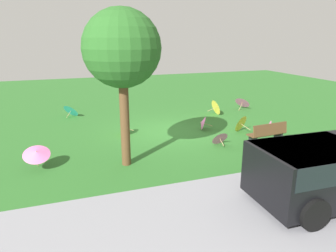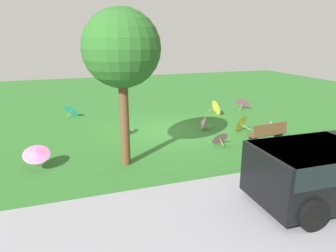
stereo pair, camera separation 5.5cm
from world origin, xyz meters
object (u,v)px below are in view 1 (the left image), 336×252
object	(u,v)px
shade_tree	(122,50)
parasol_yellow_1	(240,123)
parasol_pink_3	(36,153)
parasol_pink_0	(268,127)
parasol_yellow_0	(123,128)
parasol_yellow_2	(217,107)
parasol_pink_1	(243,102)
parasol_pink_2	(219,138)
parasol_pink_4	(202,123)
van_dark	(335,166)
parasol_teal_0	(71,110)
park_bench	(267,134)

from	to	relation	value
shade_tree	parasol_yellow_1	size ratio (longest dim) A/B	5.69
parasol_pink_3	parasol_yellow_1	size ratio (longest dim) A/B	1.02
parasol_pink_0	parasol_pink_3	size ratio (longest dim) A/B	0.72
parasol_yellow_0	parasol_pink_3	world-z (taller)	parasol_pink_3
parasol_pink_0	parasol_yellow_2	size ratio (longest dim) A/B	0.77
parasol_pink_1	parasol_yellow_2	xyz separation A→B (m)	(1.99, 0.59, -0.03)
parasol_pink_2	parasol_pink_4	xyz separation A→B (m)	(-0.25, -2.07, 0.02)
parasol_pink_2	parasol_pink_0	bearing A→B (deg)	-168.92
shade_tree	van_dark	bearing A→B (deg)	139.08
parasol_teal_0	parasol_pink_1	bearing A→B (deg)	170.86
van_dark	parasol_pink_4	distance (m)	6.75
parasol_yellow_1	parasol_yellow_2	xyz separation A→B (m)	(-0.52, -3.11, 0.03)
parasol_pink_4	parasol_yellow_1	xyz separation A→B (m)	(-1.47, 0.80, 0.07)
parasol_pink_2	parasol_yellow_2	distance (m)	4.91
parasol_pink_0	parasol_yellow_2	distance (m)	3.88
parasol_yellow_1	shade_tree	bearing A→B (deg)	19.10
parasol_pink_2	parasol_pink_3	bearing A→B (deg)	1.06
van_dark	park_bench	world-z (taller)	van_dark
parasol_pink_0	parasol_yellow_2	xyz separation A→B (m)	(0.44, -3.85, 0.11)
parasol_pink_4	parasol_teal_0	bearing A→B (deg)	-38.77
parasol_yellow_2	shade_tree	bearing A→B (deg)	39.68
shade_tree	parasol_pink_1	world-z (taller)	shade_tree
parasol_pink_1	parasol_yellow_1	bearing A→B (deg)	55.84
parasol_pink_0	parasol_yellow_2	bearing A→B (deg)	-83.49
parasol_pink_1	parasol_yellow_2	distance (m)	2.07
parasol_yellow_0	parasol_pink_3	xyz separation A→B (m)	(3.30, 2.64, 0.25)
parasol_pink_3	parasol_pink_0	bearing A→B (deg)	-176.02
parasol_pink_3	parasol_pink_2	bearing A→B (deg)	-178.94
parasol_teal_0	parasol_yellow_1	world-z (taller)	parasol_yellow_1
van_dark	shade_tree	distance (m)	6.71
parasol_yellow_0	parasol_yellow_1	xyz separation A→B (m)	(-5.00, 1.26, 0.08)
park_bench	shade_tree	world-z (taller)	shade_tree
parasol_teal_0	parasol_yellow_2	world-z (taller)	parasol_yellow_2
parasol_pink_2	parasol_pink_1	bearing A→B (deg)	-130.39
parasol_pink_1	parasol_pink_3	distance (m)	11.95
shade_tree	parasol_teal_0	size ratio (longest dim) A/B	4.80
van_dark	parasol_pink_2	world-z (taller)	van_dark
parasol_teal_0	parasol_yellow_2	xyz separation A→B (m)	(-7.49, 2.11, 0.06)
parasol_pink_2	parasol_pink_4	distance (m)	2.08
parasol_pink_1	parasol_pink_2	size ratio (longest dim) A/B	1.60
van_dark	parasol_pink_0	xyz separation A→B (m)	(-1.90, -5.16, -0.60)
parasol_yellow_1	parasol_yellow_2	size ratio (longest dim) A/B	1.05
parasol_yellow_0	parasol_teal_0	distance (m)	4.43
parasol_yellow_0	van_dark	bearing A→B (deg)	119.55
park_bench	shade_tree	size ratio (longest dim) A/B	0.33
parasol_yellow_0	parasol_pink_4	size ratio (longest dim) A/B	0.94
parasol_pink_1	parasol_yellow_1	distance (m)	4.47
park_bench	parasol_yellow_0	world-z (taller)	park_bench
parasol_pink_0	parasol_yellow_0	xyz separation A→B (m)	(5.96, -2.00, -0.00)
park_bench	parasol_yellow_0	distance (m)	5.95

